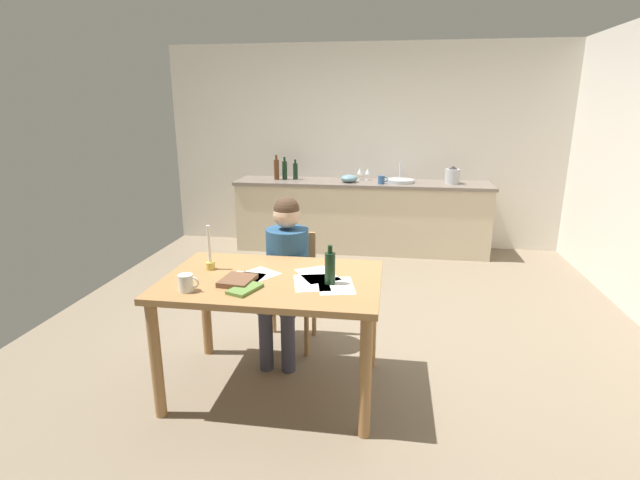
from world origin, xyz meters
name	(u,v)px	position (x,y,z in m)	size (l,w,h in m)	color
ground_plane	(343,325)	(0.00, 0.00, -0.02)	(5.20, 5.20, 0.04)	#7A6B56
wall_back	(364,147)	(0.00, 2.60, 1.30)	(5.20, 0.12, 2.60)	silver
kitchen_counter	(361,216)	(0.00, 2.24, 0.45)	(3.22, 0.64, 0.90)	beige
dining_table	(272,294)	(-0.35, -1.06, 0.68)	(1.36, 0.90, 0.79)	#9E7042
chair_at_table	(290,283)	(-0.38, -0.37, 0.49)	(0.40, 0.40, 0.88)	#9E7042
person_seated	(286,266)	(-0.38, -0.52, 0.68)	(0.32, 0.59, 1.19)	navy
coffee_mug	(186,283)	(-0.78, -1.35, 0.84)	(0.12, 0.09, 0.10)	white
candlestick	(210,257)	(-0.79, -0.96, 0.87)	(0.06, 0.06, 0.30)	gold
book_magazine	(238,281)	(-0.53, -1.18, 0.81)	(0.18, 0.22, 0.03)	brown
book_cookery	(245,289)	(-0.45, -1.29, 0.80)	(0.12, 0.21, 0.02)	#5B7F39
paper_letter	(336,286)	(0.07, -1.14, 0.79)	(0.21, 0.30, 0.00)	white
paper_bill	(242,280)	(-0.52, -1.13, 0.79)	(0.21, 0.30, 0.00)	white
paper_envelope	(312,283)	(-0.08, -1.11, 0.79)	(0.21, 0.30, 0.00)	white
paper_receipt	(318,275)	(-0.07, -0.96, 0.79)	(0.21, 0.30, 0.00)	white
paper_notice	(254,276)	(-0.47, -1.04, 0.79)	(0.21, 0.30, 0.00)	white
wine_bottle_on_table	(330,268)	(0.03, -1.11, 0.89)	(0.06, 0.06, 0.24)	black
sink_unit	(400,181)	(0.48, 2.24, 0.92)	(0.36, 0.36, 0.24)	#B2B7BC
bottle_oil	(277,169)	(-1.11, 2.25, 1.03)	(0.07, 0.07, 0.32)	#593319
bottle_vinegar	(285,170)	(-1.01, 2.28, 1.02)	(0.06, 0.06, 0.29)	black
bottle_wine_red	(295,171)	(-0.88, 2.31, 1.01)	(0.06, 0.06, 0.26)	black
mixing_bowl	(349,178)	(-0.16, 2.16, 0.95)	(0.21, 0.21, 0.10)	#668C99
stovetop_kettle	(453,176)	(1.11, 2.24, 1.00)	(0.18, 0.18, 0.22)	#B7BABF
wine_glass_near_sink	(368,172)	(0.06, 2.39, 1.01)	(0.07, 0.07, 0.15)	silver
wine_glass_by_kettle	(360,171)	(-0.04, 2.39, 1.01)	(0.07, 0.07, 0.15)	silver
teacup_on_counter	(382,180)	(0.25, 2.09, 0.95)	(0.12, 0.08, 0.10)	#33598C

